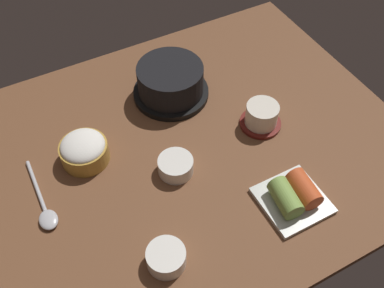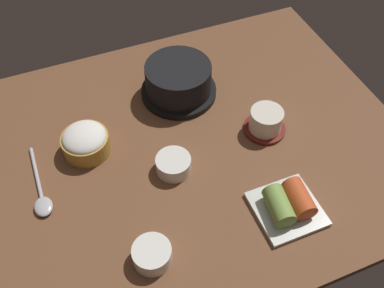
{
  "view_description": "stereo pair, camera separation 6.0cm",
  "coord_description": "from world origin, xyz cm",
  "px_view_note": "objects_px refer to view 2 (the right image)",
  "views": [
    {
      "loc": [
        -25.44,
        -53.68,
        77.13
      ],
      "look_at": [
        2.0,
        -2.0,
        5.0
      ],
      "focal_mm": 40.85,
      "sensor_mm": 36.0,
      "label": 1
    },
    {
      "loc": [
        -20.0,
        -56.21,
        77.13
      ],
      "look_at": [
        2.0,
        -2.0,
        5.0
      ],
      "focal_mm": 40.85,
      "sensor_mm": 36.0,
      "label": 2
    }
  ],
  "objects_px": {
    "stone_pot": "(178,80)",
    "kimchi_plate": "(288,205)",
    "rice_bowl": "(85,141)",
    "tea_cup_with_saucer": "(266,121)",
    "spoon": "(41,197)",
    "side_bowl_near": "(152,254)",
    "banchan_cup_center": "(173,164)"
  },
  "relations": [
    {
      "from": "side_bowl_near",
      "to": "kimchi_plate",
      "type": "bearing_deg",
      "value": -0.59
    },
    {
      "from": "kimchi_plate",
      "to": "side_bowl_near",
      "type": "xyz_separation_m",
      "value": [
        -0.28,
        0.0,
        -0.0
      ]
    },
    {
      "from": "tea_cup_with_saucer",
      "to": "side_bowl_near",
      "type": "relative_size",
      "value": 1.32
    },
    {
      "from": "rice_bowl",
      "to": "side_bowl_near",
      "type": "distance_m",
      "value": 0.3
    },
    {
      "from": "tea_cup_with_saucer",
      "to": "side_bowl_near",
      "type": "height_order",
      "value": "tea_cup_with_saucer"
    },
    {
      "from": "tea_cup_with_saucer",
      "to": "spoon",
      "type": "bearing_deg",
      "value": 179.29
    },
    {
      "from": "banchan_cup_center",
      "to": "side_bowl_near",
      "type": "bearing_deg",
      "value": -121.36
    },
    {
      "from": "rice_bowl",
      "to": "banchan_cup_center",
      "type": "xyz_separation_m",
      "value": [
        0.16,
        -0.12,
        -0.01
      ]
    },
    {
      "from": "rice_bowl",
      "to": "spoon",
      "type": "distance_m",
      "value": 0.15
    },
    {
      "from": "tea_cup_with_saucer",
      "to": "banchan_cup_center",
      "type": "xyz_separation_m",
      "value": [
        -0.23,
        -0.03,
        -0.01
      ]
    },
    {
      "from": "stone_pot",
      "to": "kimchi_plate",
      "type": "height_order",
      "value": "stone_pot"
    },
    {
      "from": "stone_pot",
      "to": "tea_cup_with_saucer",
      "type": "bearing_deg",
      "value": -53.09
    },
    {
      "from": "tea_cup_with_saucer",
      "to": "rice_bowl",
      "type": "bearing_deg",
      "value": 166.49
    },
    {
      "from": "spoon",
      "to": "side_bowl_near",
      "type": "bearing_deg",
      "value": -51.5
    },
    {
      "from": "stone_pot",
      "to": "tea_cup_with_saucer",
      "type": "xyz_separation_m",
      "value": [
        0.14,
        -0.18,
        -0.01
      ]
    },
    {
      "from": "tea_cup_with_saucer",
      "to": "side_bowl_near",
      "type": "bearing_deg",
      "value": -149.16
    },
    {
      "from": "stone_pot",
      "to": "banchan_cup_center",
      "type": "xyz_separation_m",
      "value": [
        -0.09,
        -0.21,
        -0.02
      ]
    },
    {
      "from": "rice_bowl",
      "to": "tea_cup_with_saucer",
      "type": "distance_m",
      "value": 0.4
    },
    {
      "from": "rice_bowl",
      "to": "kimchi_plate",
      "type": "xyz_separation_m",
      "value": [
        0.33,
        -0.3,
        -0.01
      ]
    },
    {
      "from": "spoon",
      "to": "kimchi_plate",
      "type": "bearing_deg",
      "value": -25.4
    },
    {
      "from": "stone_pot",
      "to": "rice_bowl",
      "type": "xyz_separation_m",
      "value": [
        -0.25,
        -0.09,
        -0.01
      ]
    },
    {
      "from": "banchan_cup_center",
      "to": "kimchi_plate",
      "type": "relative_size",
      "value": 0.59
    },
    {
      "from": "stone_pot",
      "to": "rice_bowl",
      "type": "relative_size",
      "value": 1.78
    },
    {
      "from": "rice_bowl",
      "to": "tea_cup_with_saucer",
      "type": "height_order",
      "value": "rice_bowl"
    },
    {
      "from": "kimchi_plate",
      "to": "spoon",
      "type": "relative_size",
      "value": 0.69
    },
    {
      "from": "tea_cup_with_saucer",
      "to": "spoon",
      "type": "height_order",
      "value": "tea_cup_with_saucer"
    },
    {
      "from": "tea_cup_with_saucer",
      "to": "banchan_cup_center",
      "type": "height_order",
      "value": "tea_cup_with_saucer"
    },
    {
      "from": "side_bowl_near",
      "to": "spoon",
      "type": "relative_size",
      "value": 0.39
    },
    {
      "from": "stone_pot",
      "to": "banchan_cup_center",
      "type": "bearing_deg",
      "value": -113.73
    },
    {
      "from": "side_bowl_near",
      "to": "tea_cup_with_saucer",
      "type": "bearing_deg",
      "value": 30.84
    },
    {
      "from": "stone_pot",
      "to": "rice_bowl",
      "type": "distance_m",
      "value": 0.26
    },
    {
      "from": "banchan_cup_center",
      "to": "spoon",
      "type": "height_order",
      "value": "banchan_cup_center"
    }
  ]
}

